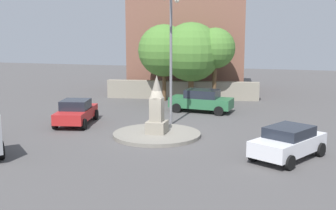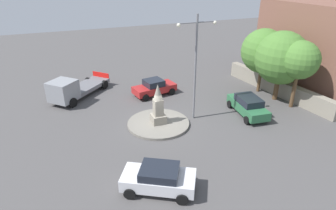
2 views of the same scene
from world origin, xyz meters
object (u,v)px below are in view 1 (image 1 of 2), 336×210
(car_green_passing, at_px, (201,100))
(tree_far_corner, at_px, (164,51))
(monument, at_px, (157,108))
(streetlamp, at_px, (171,44))
(car_white_near_island, at_px, (288,142))
(car_red_waiting, at_px, (76,112))
(tree_mid_cluster, at_px, (191,52))
(corner_building, at_px, (189,46))
(tree_near_wall, at_px, (215,48))

(car_green_passing, bearing_deg, tree_far_corner, -136.00)
(tree_far_corner, bearing_deg, monument, 13.77)
(monument, height_order, streetlamp, streetlamp)
(car_green_passing, xyz_separation_m, car_white_near_island, (9.75, 5.85, -0.03))
(car_red_waiting, distance_m, tree_far_corner, 10.59)
(tree_mid_cluster, bearing_deg, monument, 3.20)
(monument, relative_size, streetlamp, 0.39)
(car_red_waiting, xyz_separation_m, car_white_near_island, (3.95, 12.42, 0.02))
(streetlamp, relative_size, car_red_waiting, 1.91)
(car_white_near_island, relative_size, corner_building, 0.43)
(streetlamp, xyz_separation_m, car_red_waiting, (1.41, -5.56, -4.07))
(car_red_waiting, bearing_deg, car_white_near_island, 72.36)
(streetlamp, height_order, car_green_passing, streetlamp)
(corner_building, bearing_deg, tree_near_wall, 29.54)
(tree_mid_cluster, bearing_deg, corner_building, -165.53)
(streetlamp, bearing_deg, tree_mid_cluster, -175.75)
(car_white_near_island, xyz_separation_m, tree_mid_cluster, (-13.91, -7.50, 3.09))
(monument, height_order, car_green_passing, monument)
(car_red_waiting, relative_size, corner_building, 0.43)
(corner_building, distance_m, tree_far_corner, 6.58)
(streetlamp, height_order, car_red_waiting, streetlamp)
(car_red_waiting, height_order, tree_mid_cluster, tree_mid_cluster)
(tree_near_wall, bearing_deg, monument, -5.67)
(streetlamp, distance_m, tree_near_wall, 8.89)
(streetlamp, xyz_separation_m, tree_mid_cluster, (-8.55, -0.64, -0.95))
(tree_far_corner, bearing_deg, car_red_waiting, -16.16)
(monument, distance_m, tree_mid_cluster, 11.77)
(car_green_passing, bearing_deg, tree_near_wall, 177.85)
(car_green_passing, height_order, car_red_waiting, car_green_passing)
(car_white_near_island, bearing_deg, monument, -109.20)
(streetlamp, bearing_deg, car_red_waiting, -75.79)
(tree_mid_cluster, bearing_deg, car_white_near_island, 28.33)
(car_white_near_island, height_order, tree_mid_cluster, tree_mid_cluster)
(tree_mid_cluster, distance_m, tree_far_corner, 2.13)
(monument, xyz_separation_m, tree_far_corner, (-11.25, -2.76, 2.42))
(car_white_near_island, distance_m, tree_mid_cluster, 16.10)
(car_green_passing, distance_m, tree_near_wall, 5.53)
(monument, height_order, tree_mid_cluster, tree_mid_cluster)
(streetlamp, xyz_separation_m, tree_near_wall, (-8.78, 1.17, -0.66))
(corner_building, height_order, tree_mid_cluster, corner_building)
(tree_near_wall, xyz_separation_m, tree_mid_cluster, (0.23, -1.81, -0.29))
(streetlamp, relative_size, car_white_near_island, 1.89)
(tree_near_wall, height_order, tree_mid_cluster, tree_mid_cluster)
(streetlamp, height_order, tree_far_corner, streetlamp)
(monument, distance_m, car_red_waiting, 5.84)
(corner_building, distance_m, tree_mid_cluster, 6.50)
(tree_near_wall, distance_m, tree_far_corner, 3.96)
(monument, bearing_deg, tree_near_wall, 174.33)
(car_red_waiting, relative_size, tree_mid_cluster, 0.68)
(monument, bearing_deg, tree_far_corner, -166.23)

